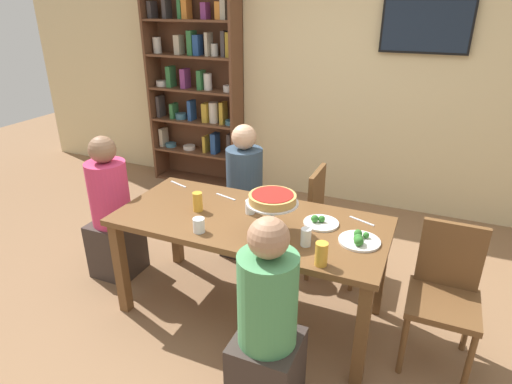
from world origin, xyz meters
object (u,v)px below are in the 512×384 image
(television, at_px, (426,26))
(beer_glass_amber_tall, at_px, (198,202))
(dining_table, at_px, (250,231))
(diner_far_left, at_px, (245,201))
(water_glass_clear_spare, at_px, (306,237))
(cutlery_knife_near, at_px, (362,221))
(bookshelf, at_px, (196,86))
(chair_far_right, at_px, (329,219))
(salad_plate_far_diner, at_px, (275,199))
(deep_dish_pizza_stand, at_px, (272,201))
(water_glass_clear_far, at_px, (199,225))
(diner_near_right, at_px, (267,333))
(diner_head_west, at_px, (113,218))
(salad_plate_spare, at_px, (359,240))
(beer_glass_amber_short, at_px, (321,254))
(cutlery_fork_near, at_px, (226,197))
(cutlery_fork_far, at_px, (178,184))
(salad_plate_near_diner, at_px, (320,222))
(water_glass_clear_near, at_px, (250,207))
(chair_head_east, at_px, (445,289))

(television, height_order, beer_glass_amber_tall, television)
(dining_table, xyz_separation_m, diner_far_left, (-0.37, 0.71, -0.16))
(water_glass_clear_spare, height_order, cutlery_knife_near, water_glass_clear_spare)
(beer_glass_amber_tall, bearing_deg, bookshelf, 120.35)
(chair_far_right, distance_m, salad_plate_far_diner, 0.56)
(television, xyz_separation_m, deep_dish_pizza_stand, (-0.59, -2.22, -0.87))
(chair_far_right, bearing_deg, water_glass_clear_spare, 4.50)
(diner_far_left, distance_m, cutlery_knife_near, 1.17)
(water_glass_clear_far, relative_size, cutlery_knife_near, 0.50)
(cutlery_knife_near, bearing_deg, bookshelf, -16.66)
(chair_far_right, bearing_deg, dining_table, -27.68)
(diner_near_right, relative_size, cutlery_knife_near, 6.39)
(dining_table, bearing_deg, diner_head_west, 178.83)
(bookshelf, height_order, salad_plate_spare, bookshelf)
(television, height_order, beer_glass_amber_short, television)
(diner_head_west, xyz_separation_m, water_glass_clear_far, (0.97, -0.30, 0.29))
(cutlery_fork_near, bearing_deg, water_glass_clear_spare, 165.97)
(television, distance_m, water_glass_clear_far, 2.79)
(television, xyz_separation_m, water_glass_clear_spare, (-0.36, -2.28, -1.03))
(diner_far_left, xyz_separation_m, cutlery_fork_far, (-0.37, -0.41, 0.25))
(salad_plate_far_diner, bearing_deg, chair_far_right, 51.14)
(deep_dish_pizza_stand, bearing_deg, salad_plate_near_diner, 42.80)
(cutlery_fork_near, bearing_deg, diner_head_west, 29.07)
(water_glass_clear_near, bearing_deg, salad_plate_far_diner, 69.82)
(water_glass_clear_spare, bearing_deg, salad_plate_near_diner, 88.24)
(diner_near_right, bearing_deg, chair_head_east, -47.30)
(diner_far_left, xyz_separation_m, water_glass_clear_near, (0.34, -0.64, 0.29))
(television, xyz_separation_m, beer_glass_amber_tall, (-1.16, -2.14, -1.02))
(beer_glass_amber_short, distance_m, water_glass_clear_spare, 0.21)
(television, height_order, chair_far_right, television)
(chair_far_right, xyz_separation_m, salad_plate_far_diner, (-0.31, -0.38, 0.27))
(water_glass_clear_far, bearing_deg, deep_dish_pizza_stand, 21.98)
(dining_table, distance_m, television, 2.54)
(chair_head_east, bearing_deg, water_glass_clear_far, 14.17)
(beer_glass_amber_tall, xyz_separation_m, water_glass_clear_spare, (0.80, -0.14, -0.01))
(deep_dish_pizza_stand, bearing_deg, diner_head_west, 174.34)
(bookshelf, xyz_separation_m, television, (2.35, 0.10, 0.68))
(salad_plate_spare, bearing_deg, deep_dish_pizza_stand, -170.11)
(diner_near_right, height_order, chair_head_east, diner_near_right)
(chair_far_right, bearing_deg, diner_head_west, -66.66)
(salad_plate_far_diner, distance_m, salad_plate_spare, 0.74)
(beer_glass_amber_short, bearing_deg, salad_plate_near_diner, 105.85)
(diner_near_right, xyz_separation_m, deep_dish_pizza_stand, (-0.20, 0.56, 0.46))
(cutlery_fork_far, bearing_deg, diner_head_west, 51.74)
(cutlery_fork_near, bearing_deg, diner_far_left, -66.18)
(diner_near_right, bearing_deg, diner_head_west, 66.10)
(diner_near_right, distance_m, beer_glass_amber_tall, 1.05)
(salad_plate_spare, xyz_separation_m, cutlery_fork_near, (-1.01, 0.26, -0.02))
(beer_glass_amber_short, height_order, water_glass_clear_spare, beer_glass_amber_short)
(chair_far_right, xyz_separation_m, cutlery_fork_near, (-0.66, -0.45, 0.26))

